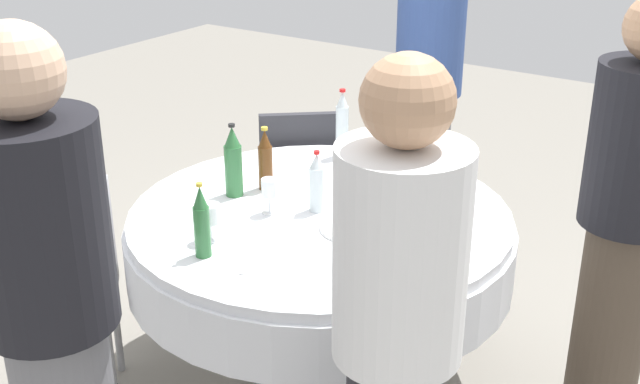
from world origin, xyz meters
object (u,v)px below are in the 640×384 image
(bottle_clear_east, at_px, (316,184))
(plate_near, at_px, (354,227))
(bottle_green_left, at_px, (202,223))
(wine_glass_front, at_px, (269,189))
(bottle_amber_inner, at_px, (456,183))
(chair_rear, at_px, (301,175))
(bottle_clear_outer, at_px, (342,125))
(plate_north, at_px, (369,190))
(bottle_green_front, at_px, (233,163))
(wine_glass_outer, at_px, (210,215))
(wine_glass_left, at_px, (408,194))
(chair_front, at_px, (81,284))
(person_outer, at_px, (428,91))
(person_right, at_px, (397,340))
(person_east, at_px, (628,216))
(dining_table, at_px, (320,245))
(plate_south, at_px, (419,259))
(bottle_brown_right, at_px, (265,161))
(person_inner, at_px, (55,332))

(bottle_clear_east, bearing_deg, plate_near, -105.11)
(bottle_green_left, bearing_deg, wine_glass_front, 2.66)
(bottle_amber_inner, bearing_deg, chair_rear, 66.50)
(bottle_amber_inner, relative_size, bottle_clear_outer, 0.93)
(chair_rear, bearing_deg, plate_north, -73.87)
(bottle_green_left, distance_m, bottle_green_front, 0.51)
(bottle_amber_inner, height_order, chair_rear, bottle_amber_inner)
(wine_glass_front, distance_m, plate_north, 0.44)
(wine_glass_outer, relative_size, wine_glass_front, 0.98)
(wine_glass_outer, relative_size, chair_rear, 0.16)
(wine_glass_left, distance_m, chair_front, 1.26)
(person_outer, bearing_deg, wine_glass_front, -96.72)
(bottle_amber_inner, xyz_separation_m, wine_glass_outer, (-0.66, 0.62, -0.04))
(person_right, relative_size, person_east, 0.99)
(dining_table, relative_size, chair_front, 1.71)
(dining_table, relative_size, bottle_amber_inner, 5.15)
(bottle_green_front, distance_m, plate_south, 0.88)
(bottle_brown_right, xyz_separation_m, person_inner, (-1.30, -0.32, 0.02))
(person_inner, relative_size, chair_rear, 1.93)
(bottle_green_left, height_order, person_inner, person_inner)
(bottle_green_left, height_order, person_outer, person_outer)
(bottle_brown_right, distance_m, plate_near, 0.52)
(plate_north, bearing_deg, person_east, -83.74)
(bottle_clear_outer, bearing_deg, wine_glass_left, -127.82)
(bottle_amber_inner, height_order, bottle_clear_east, bottle_amber_inner)
(wine_glass_outer, bearing_deg, wine_glass_left, -44.18)
(dining_table, bearing_deg, plate_south, -106.57)
(dining_table, relative_size, person_right, 0.93)
(bottle_green_front, bearing_deg, bottle_clear_outer, -11.63)
(wine_glass_outer, distance_m, chair_front, 0.60)
(bottle_green_left, xyz_separation_m, plate_south, (0.37, -0.63, -0.11))
(dining_table, xyz_separation_m, wine_glass_front, (-0.12, 0.15, 0.24))
(bottle_amber_inner, distance_m, wine_glass_left, 0.19)
(bottle_green_front, height_order, plate_south, bottle_green_front)
(bottle_brown_right, height_order, chair_front, bottle_brown_right)
(bottle_green_left, distance_m, wine_glass_left, 0.76)
(person_right, bearing_deg, person_inner, -9.33)
(dining_table, relative_size, plate_near, 5.90)
(bottle_clear_east, relative_size, wine_glass_left, 1.50)
(plate_north, height_order, person_right, person_right)
(chair_rear, bearing_deg, bottle_clear_outer, -64.42)
(dining_table, relative_size, wine_glass_left, 9.20)
(dining_table, bearing_deg, bottle_green_front, 99.31)
(bottle_green_left, xyz_separation_m, wine_glass_outer, (0.10, 0.05, -0.02))
(bottle_clear_outer, bearing_deg, person_outer, -2.69)
(plate_near, bearing_deg, plate_north, 21.77)
(plate_near, bearing_deg, chair_front, 124.49)
(plate_near, bearing_deg, bottle_clear_outer, 36.09)
(bottle_clear_outer, height_order, person_right, person_right)
(person_outer, relative_size, chair_rear, 1.88)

